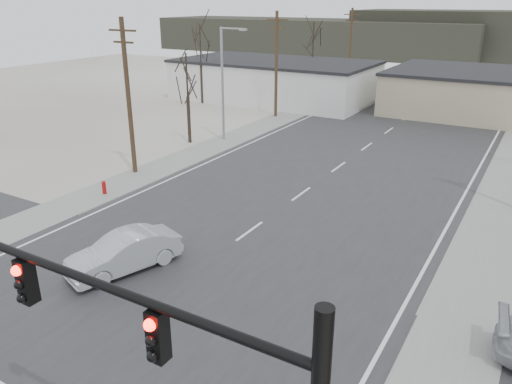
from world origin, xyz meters
TOP-DOWN VIEW (x-y plane):
  - ground at (0.00, 0.00)m, footprint 140.00×140.00m
  - main_road at (0.00, 15.00)m, footprint 18.00×110.00m
  - cross_road at (0.00, 0.00)m, footprint 90.00×10.00m
  - sidewalk_left at (-10.60, 20.00)m, footprint 3.00×90.00m
  - sidewalk_right at (10.60, 20.00)m, footprint 3.00×90.00m
  - fire_hydrant at (-10.20, 8.00)m, footprint 0.24×0.24m
  - building_left_far at (-16.00, 40.00)m, footprint 22.30×12.30m
  - upole_left_b at (-11.50, 12.00)m, footprint 2.20×0.30m
  - upole_left_c at (-11.50, 32.00)m, footprint 2.20×0.30m
  - upole_left_d at (-11.50, 52.00)m, footprint 2.20×0.30m
  - streetlight_main at (-10.80, 22.00)m, footprint 2.40×0.25m
  - tree_left_near at (-13.00, 20.00)m, footprint 3.30×3.30m
  - tree_left_far at (-14.00, 46.00)m, footprint 3.96×3.96m
  - tree_left_mid at (-22.00, 34.00)m, footprint 3.96×3.96m
  - hill_left at (-35.00, 92.00)m, footprint 70.00×18.00m
  - sedan_crossing at (-2.65, 2.02)m, footprint 3.22×5.22m
  - car_far_a at (-1.09, 51.54)m, footprint 2.50×4.95m
  - car_far_b at (-1.83, 51.64)m, footprint 2.38×4.00m

SIDE VIEW (x-z plane):
  - ground at x=0.00m, z-range 0.00..0.00m
  - cross_road at x=0.00m, z-range 0.00..0.04m
  - main_road at x=0.00m, z-range 0.00..0.05m
  - sidewalk_left at x=-10.60m, z-range 0.00..0.06m
  - sidewalk_right at x=10.60m, z-range 0.00..0.06m
  - fire_hydrant at x=-10.20m, z-range 0.02..0.89m
  - car_far_b at x=-1.83m, z-range 0.05..1.32m
  - car_far_a at x=-1.09m, z-range 0.05..1.42m
  - sedan_crossing at x=-2.65m, z-range 0.05..1.67m
  - building_left_far at x=-16.00m, z-range 0.01..4.51m
  - hill_left at x=-35.00m, z-range 0.00..7.00m
  - streetlight_main at x=-10.80m, z-range 0.59..9.59m
  - upole_left_b at x=-11.50m, z-range 0.22..10.22m
  - upole_left_c at x=-11.50m, z-range 0.22..10.22m
  - upole_left_d at x=-11.50m, z-range 0.22..10.22m
  - tree_left_near at x=-13.00m, z-range 1.55..8.90m
  - tree_left_far at x=-14.00m, z-range 1.87..10.69m
  - tree_left_mid at x=-22.00m, z-range 1.87..10.69m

